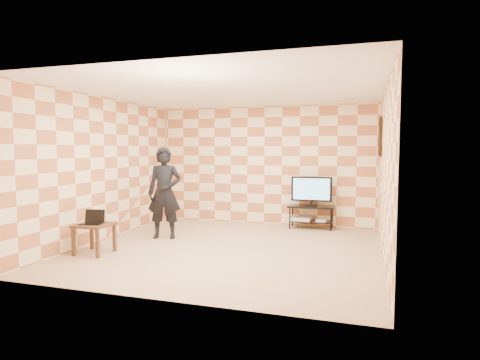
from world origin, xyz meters
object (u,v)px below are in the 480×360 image
at_px(side_table, 94,229).
at_px(tv_stand, 311,212).
at_px(tv, 311,190).
at_px(person, 165,193).

bearing_deg(side_table, tv_stand, 45.28).
height_order(tv, side_table, tv).
relative_size(tv_stand, person, 0.56).
distance_m(tv_stand, person, 3.18).
relative_size(tv_stand, side_table, 1.83).
relative_size(tv_stand, tv, 1.14).
bearing_deg(person, tv, 18.25).
bearing_deg(tv_stand, side_table, -134.72).
height_order(tv_stand, person, person).
relative_size(side_table, person, 0.31).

